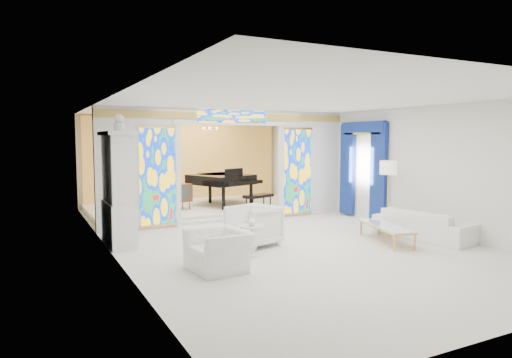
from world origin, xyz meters
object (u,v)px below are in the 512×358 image
china_cabinet (118,189)px  tv_console (180,193)px  coffee_table (386,226)px  armchair_left (219,250)px  sofa (423,224)px  armchair_right (254,225)px  grand_piano (222,179)px

china_cabinet → tv_console: 3.69m
coffee_table → armchair_left: bearing=-176.1°
china_cabinet → sofa: bearing=-22.2°
coffee_table → armchair_right: bearing=158.5°
china_cabinet → grand_piano: 5.04m
armchair_left → tv_console: (1.08, 5.60, 0.33)m
armchair_left → tv_console: 5.71m
sofa → grand_piano: grand_piano is taller
sofa → coffee_table: size_ratio=1.23×
armchair_right → sofa: size_ratio=0.42×
tv_console → armchair_left: bearing=-125.4°
grand_piano → tv_console: 1.63m
grand_piano → china_cabinet: bearing=-158.4°
armchair_left → sofa: bearing=86.7°
coffee_table → grand_piano: grand_piano is taller
armchair_right → sofa: bearing=55.8°
armchair_left → tv_console: size_ratio=1.35×
armchair_left → armchair_right: size_ratio=1.12×
armchair_left → coffee_table: size_ratio=0.58×
armchair_right → armchair_left: bearing=-62.2°
armchair_right → tv_console: 4.29m
armchair_right → grand_piano: bearing=147.9°
sofa → armchair_right: bearing=63.1°
coffee_table → grand_piano: bearing=103.5°
armchair_left → coffee_table: 4.00m
grand_piano → tv_console: bearing=176.7°
china_cabinet → armchair_left: bearing=-66.8°
armchair_left → armchair_right: armchair_right is taller
china_cabinet → coffee_table: 5.76m
china_cabinet → grand_piano: china_cabinet is taller
china_cabinet → armchair_right: china_cabinet is taller
china_cabinet → coffee_table: china_cabinet is taller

